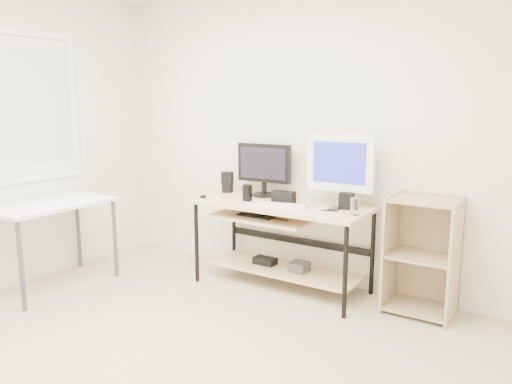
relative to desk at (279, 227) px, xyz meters
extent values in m
cube|color=#C0B194|center=(0.03, -1.66, -0.54)|extent=(4.00, 4.00, 0.01)
cube|color=white|center=(0.03, 0.34, 0.76)|extent=(4.00, 0.01, 2.60)
cube|color=white|center=(-1.96, -1.06, 1.01)|extent=(0.01, 1.00, 1.20)
cube|color=beige|center=(0.03, -0.01, 0.20)|extent=(1.50, 0.65, 0.03)
cube|color=beige|center=(-0.12, -0.06, 0.08)|extent=(0.90, 0.49, 0.02)
cube|color=beige|center=(0.03, 0.04, -0.39)|extent=(1.35, 0.46, 0.02)
cube|color=black|center=(-0.17, -0.06, 0.10)|extent=(0.33, 0.22, 0.01)
cylinder|color=black|center=(0.08, -0.11, 0.10)|extent=(0.14, 0.01, 0.01)
cube|color=#404042|center=(0.18, 0.04, -0.34)|extent=(0.15, 0.15, 0.08)
cube|color=black|center=(-0.17, 0.04, -0.35)|extent=(0.20, 0.12, 0.06)
cylinder|color=black|center=(-0.68, -0.29, -0.18)|extent=(0.04, 0.04, 0.72)
cylinder|color=black|center=(-0.68, 0.28, -0.18)|extent=(0.04, 0.04, 0.72)
cylinder|color=black|center=(0.74, -0.29, -0.18)|extent=(0.04, 0.04, 0.72)
cylinder|color=black|center=(0.74, 0.28, -0.18)|extent=(0.04, 0.04, 0.72)
cube|color=white|center=(-1.65, -1.06, 0.20)|extent=(0.60, 1.00, 0.03)
cylinder|color=#404042|center=(-1.91, -0.60, -0.18)|extent=(0.04, 0.04, 0.72)
cylinder|color=#404042|center=(-1.39, -1.52, -0.18)|extent=(0.04, 0.04, 0.72)
cylinder|color=#404042|center=(-1.39, -0.60, -0.18)|extent=(0.04, 0.04, 0.72)
cube|color=tan|center=(0.94, 0.12, -0.09)|extent=(0.02, 0.40, 0.90)
cube|color=tan|center=(1.42, 0.12, -0.09)|extent=(0.02, 0.40, 0.90)
cube|color=tan|center=(1.18, 0.31, -0.09)|extent=(0.50, 0.02, 0.90)
cube|color=tan|center=(1.18, 0.12, -0.50)|extent=(0.46, 0.38, 0.02)
cube|color=tan|center=(1.18, 0.12, -0.09)|extent=(0.46, 0.38, 0.02)
cube|color=tan|center=(1.18, 0.12, 0.34)|extent=(0.46, 0.38, 0.02)
cylinder|color=black|center=(-0.28, 0.19, 0.22)|extent=(0.22, 0.22, 0.02)
cylinder|color=black|center=(-0.28, 0.19, 0.29)|extent=(0.05, 0.05, 0.11)
cube|color=black|center=(-0.28, 0.19, 0.51)|extent=(0.52, 0.09, 0.35)
cube|color=black|center=(-0.28, 0.16, 0.51)|extent=(0.44, 0.03, 0.28)
cube|color=silver|center=(0.48, 0.15, 0.22)|extent=(0.20, 0.18, 0.02)
cylinder|color=silver|center=(0.48, 0.15, 0.28)|extent=(0.05, 0.05, 0.11)
cube|color=white|center=(0.48, 0.15, 0.57)|extent=(0.56, 0.09, 0.47)
cube|color=#2630A6|center=(0.48, 0.11, 0.57)|extent=(0.47, 0.04, 0.38)
cube|color=white|center=(0.05, -0.12, 0.22)|extent=(0.51, 0.25, 0.02)
ellipsoid|color=#ADADB2|center=(0.44, -0.05, 0.23)|extent=(0.12, 0.15, 0.04)
cube|color=black|center=(0.02, 0.03, 0.26)|extent=(0.20, 0.10, 0.10)
cube|color=black|center=(-0.67, 0.16, 0.25)|extent=(0.11, 0.11, 0.08)
cube|color=black|center=(-0.67, 0.16, 0.35)|extent=(0.12, 0.12, 0.12)
cube|color=black|center=(0.57, 0.09, 0.28)|extent=(0.13, 0.13, 0.13)
cube|color=black|center=(-0.27, -0.09, 0.28)|extent=(0.08, 0.05, 0.14)
cylinder|color=black|center=(-0.69, -0.18, 0.22)|extent=(0.06, 0.06, 0.02)
cube|color=black|center=(0.51, 0.00, 0.22)|extent=(0.07, 0.13, 0.01)
cylinder|color=olive|center=(0.71, -0.09, 0.21)|extent=(0.09, 0.09, 0.01)
cylinder|color=white|center=(0.71, -0.09, 0.28)|extent=(0.07, 0.07, 0.13)
camera|label=1|loc=(2.10, -3.59, 1.07)|focal=35.00mm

